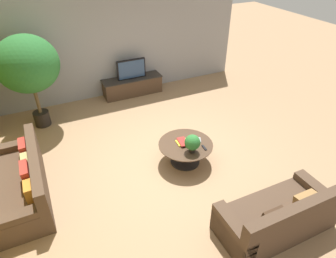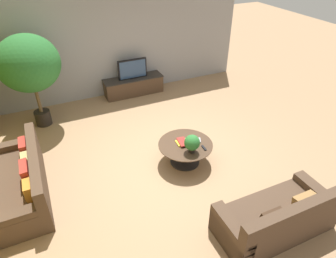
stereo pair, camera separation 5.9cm
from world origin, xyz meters
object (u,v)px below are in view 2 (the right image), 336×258
potted_palm_tall (29,65)px  couch_by_wall (22,182)px  potted_plant_tabletop (192,143)px  coffee_table (185,149)px  television (132,69)px  couch_near_entry (277,218)px  media_console (134,86)px

potted_palm_tall → couch_by_wall: bearing=-103.0°
couch_by_wall → potted_plant_tabletop: size_ratio=5.70×
couch_by_wall → potted_palm_tall: size_ratio=0.96×
coffee_table → couch_by_wall: (-2.99, 0.38, -0.03)m
couch_by_wall → coffee_table: bearing=82.8°
television → couch_by_wall: (-3.05, -2.93, -0.46)m
couch_by_wall → potted_palm_tall: bearing=167.0°
television → potted_palm_tall: size_ratio=0.37×
coffee_table → couch_by_wall: 3.01m
potted_palm_tall → couch_near_entry: bearing=-58.1°
media_console → coffee_table: bearing=-91.1°
media_console → couch_near_entry: size_ratio=0.92×
media_console → potted_palm_tall: (-2.51, -0.62, 1.26)m
television → coffee_table: 3.34m
television → couch_near_entry: television is taller
media_console → coffee_table: (-0.06, -3.31, 0.06)m
couch_by_wall → potted_palm_tall: potted_palm_tall is taller
couch_near_entry → media_console: bearing=-85.2°
television → couch_by_wall: bearing=-136.1°
couch_by_wall → couch_near_entry: (3.50, -2.44, -0.01)m
television → potted_plant_tabletop: 3.58m
potted_plant_tabletop → potted_palm_tall: bearing=129.6°
television → potted_plant_tabletop: bearing=-91.1°
potted_palm_tall → potted_plant_tabletop: 3.93m
couch_near_entry → potted_plant_tabletop: couch_near_entry is taller
television → potted_palm_tall: bearing=-166.2°
media_console → potted_palm_tall: 2.88m
television → potted_plant_tabletop: size_ratio=2.21×
media_console → couch_by_wall: couch_by_wall is taller
television → coffee_table: (-0.06, -3.31, -0.44)m
coffee_table → potted_palm_tall: 3.84m
media_console → coffee_table: 3.31m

